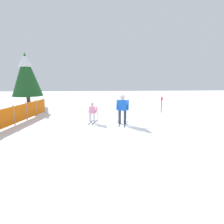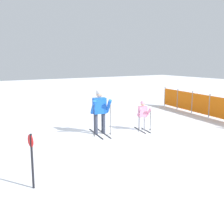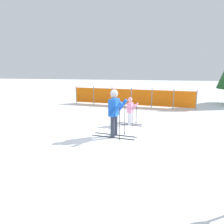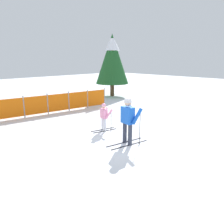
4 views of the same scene
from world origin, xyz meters
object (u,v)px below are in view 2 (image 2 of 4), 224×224
safety_fence (209,106)px  trail_marker (32,155)px  skier_adult (100,107)px  skier_child (143,113)px

safety_fence → trail_marker: 10.13m
skier_adult → trail_marker: bearing=-37.0°
safety_fence → trail_marker: trail_marker is taller
skier_adult → safety_fence: bearing=99.0°
skier_adult → skier_child: 1.82m
skier_child → skier_adult: bearing=-90.3°
safety_fence → trail_marker: bearing=-72.1°
safety_fence → trail_marker: (3.11, -9.64, 0.19)m
skier_adult → safety_fence: (0.14, 6.10, -0.44)m
trail_marker → safety_fence: bearing=107.9°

